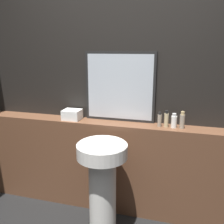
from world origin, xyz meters
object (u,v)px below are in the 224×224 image
Objects in this scene: shampoo_bottle at (160,120)px; lotion_bottle at (174,121)px; body_wash_bottle at (182,121)px; towel_stack at (72,115)px; mirror at (120,87)px; conditioner_bottle at (166,119)px; pedestal_sink at (102,180)px.

shampoo_bottle is 0.13m from lotion_bottle.
body_wash_bottle is (0.07, 0.00, 0.01)m from lotion_bottle.
towel_stack is at bearing 180.00° from lotion_bottle.
lotion_bottle is at bearing -9.69° from mirror.
shampoo_bottle is at bearing 180.00° from conditioner_bottle.
conditioner_bottle is 1.00× the size of body_wash_bottle.
shampoo_bottle reaches higher than towel_stack.
mirror reaches higher than pedestal_sink.
towel_stack reaches higher than pedestal_sink.
towel_stack is 1.03m from lotion_bottle.
shampoo_bottle is 0.89× the size of body_wash_bottle.
towel_stack is at bearing 180.00° from shampoo_bottle.
body_wash_bottle is at bearing 33.47° from pedestal_sink.
shampoo_bottle is 1.03× the size of lotion_bottle.
lotion_bottle is at bearing 180.00° from body_wash_bottle.
pedestal_sink is 0.81m from conditioner_bottle.
pedestal_sink is at bearing -42.44° from towel_stack.
mirror reaches higher than towel_stack.
towel_stack is at bearing -169.14° from mirror.
lotion_bottle is at bearing 0.00° from shampoo_bottle.
shampoo_bottle is at bearing 180.00° from lotion_bottle.
mirror reaches higher than lotion_bottle.
body_wash_bottle reaches higher than shampoo_bottle.
pedestal_sink is at bearing -143.26° from lotion_bottle.
pedestal_sink is 5.60× the size of conditioner_bottle.
shampoo_bottle is 0.21m from body_wash_bottle.
shampoo_bottle is (0.43, 0.42, 0.47)m from pedestal_sink.
conditioner_bottle reaches higher than shampoo_bottle.
lotion_bottle reaches higher than pedestal_sink.
conditioner_bottle reaches higher than lotion_bottle.
conditioner_bottle is (0.50, 0.42, 0.48)m from pedestal_sink.
pedestal_sink is 6.56× the size of lotion_bottle.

